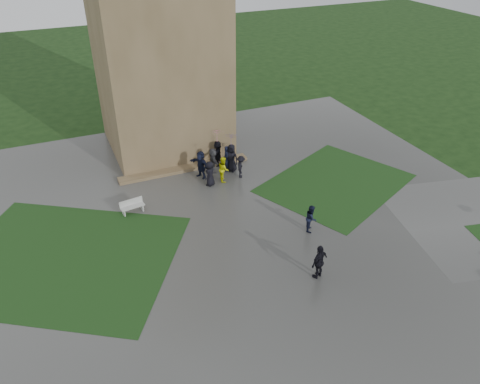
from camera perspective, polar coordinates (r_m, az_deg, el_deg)
name	(u,v)px	position (r m, az deg, el deg)	size (l,w,h in m)	color
ground	(248,263)	(23.96, 0.95, -8.65)	(120.00, 120.00, 0.00)	black
plaza	(233,241)	(25.38, -0.90, -5.96)	(34.00, 34.00, 0.02)	#3B3B38
lawn_inset_left	(65,258)	(25.81, -20.59, -7.60)	(11.00, 9.00, 0.01)	black
lawn_inset_right	(336,183)	(31.08, 11.58, 1.06)	(9.00, 7.00, 0.01)	black
tower	(156,21)	(33.18, -10.19, 19.87)	(8.00, 8.00, 18.00)	brown
tower_plinth	(185,169)	(32.18, -6.76, 2.86)	(9.00, 0.80, 0.22)	brown
bench	(132,206)	(28.10, -13.01, -1.68)	(1.46, 0.65, 0.81)	#BABAB5
visitor_cluster	(219,157)	(31.09, -2.58, 4.31)	(3.51, 3.75, 2.71)	black
pedestrian_mid	(311,218)	(26.02, 8.68, -3.14)	(0.77, 0.44, 1.58)	black
pedestrian_near	(319,262)	(22.87, 9.65, -8.38)	(1.09, 0.62, 1.86)	black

